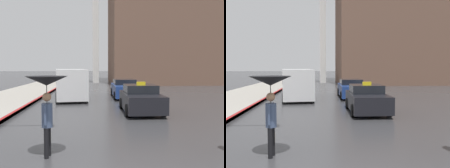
{
  "view_description": "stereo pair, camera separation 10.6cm",
  "coord_description": "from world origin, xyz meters",
  "views": [
    {
      "loc": [
        -0.45,
        -4.81,
        2.32
      ],
      "look_at": [
        0.61,
        9.44,
        1.4
      ],
      "focal_mm": 42.0,
      "sensor_mm": 36.0,
      "label": 1
    },
    {
      "loc": [
        -0.34,
        -4.82,
        2.32
      ],
      "look_at": [
        0.61,
        9.44,
        1.4
      ],
      "focal_mm": 42.0,
      "sensor_mm": 36.0,
      "label": 2
    }
  ],
  "objects": [
    {
      "name": "taxi",
      "position": [
        2.02,
        8.47,
        0.67
      ],
      "size": [
        1.91,
        4.04,
        1.57
      ],
      "rotation": [
        0.0,
        0.0,
        3.14
      ],
      "color": "black",
      "rests_on": "ground_plane"
    },
    {
      "name": "sedan_red",
      "position": [
        2.0,
        15.09,
        0.66
      ],
      "size": [
        1.91,
        4.68,
        1.39
      ],
      "rotation": [
        0.0,
        0.0,
        3.14
      ],
      "color": "navy",
      "rests_on": "ground_plane"
    },
    {
      "name": "monument_cross",
      "position": [
        0.02,
        34.17,
        11.39
      ],
      "size": [
        8.83,
        0.9,
        20.08
      ],
      "color": "white",
      "rests_on": "ground_plane"
    },
    {
      "name": "ambulance_van",
      "position": [
        -2.02,
        13.94,
        1.21
      ],
      "size": [
        2.65,
        5.25,
        2.17
      ],
      "rotation": [
        0.0,
        0.0,
        3.28
      ],
      "color": "silver",
      "rests_on": "ground_plane"
    },
    {
      "name": "pedestrian_with_umbrella",
      "position": [
        -1.62,
        1.94,
        1.71
      ],
      "size": [
        1.06,
        1.06,
        2.09
      ],
      "rotation": [
        0.0,
        0.0,
        1.46
      ],
      "color": "black",
      "rests_on": "ground_plane"
    }
  ]
}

